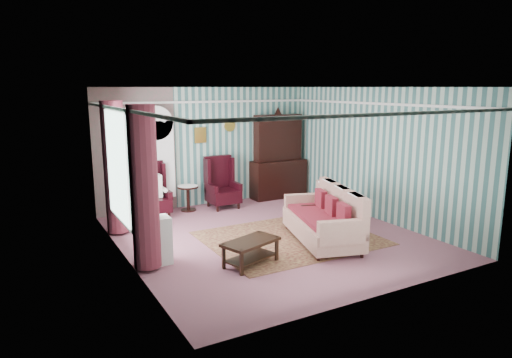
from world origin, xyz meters
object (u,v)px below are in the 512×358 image
seated_woman (152,192)px  sofa (322,216)px  wingback_left (152,190)px  wingback_right (223,183)px  round_side_table (188,198)px  nest_table (339,199)px  coffee_table (251,252)px  plant_stand (154,241)px  bookcase (157,165)px  dresser_hutch (279,154)px  floral_armchair (311,204)px

seated_woman → sofa: 3.95m
wingback_left → wingback_right: bearing=0.0°
seated_woman → round_side_table: size_ratio=1.97×
nest_table → coffee_table: size_ratio=0.56×
wingback_right → sofa: bearing=-79.9°
plant_stand → coffee_table: plant_stand is taller
wingback_left → wingback_right: size_ratio=1.00×
sofa → bookcase: bearing=46.5°
bookcase → seated_woman: bearing=-122.7°
bookcase → plant_stand: bookcase is taller
round_side_table → plant_stand: (-1.70, -2.90, 0.10)m
wingback_left → round_side_table: (0.90, 0.15, -0.33)m
wingback_right → round_side_table: (-0.85, 0.15, -0.33)m
wingback_right → coffee_table: wingback_right is taller
sofa → wingback_left: bearing=52.5°
dresser_hutch → round_side_table: bearing=-177.4°
bookcase → nest_table: 4.37m
seated_woman → coffee_table: 3.62m
plant_stand → dresser_hutch: bearing=35.1°
seated_woman → plant_stand: 2.87m
wingback_left → round_side_table: 0.97m
bookcase → dresser_hutch: dresser_hutch is taller
bookcase → nest_table: size_ratio=4.15×
seated_woman → plant_stand: seated_woman is taller
bookcase → seated_woman: bookcase is taller
bookcase → wingback_left: size_ratio=1.79×
sofa → floral_armchair: 1.04m
round_side_table → sofa: (1.42, -3.35, 0.21)m
plant_stand → coffee_table: size_ratio=0.83×
dresser_hutch → nest_table: dresser_hutch is taller
seated_woman → coffee_table: seated_woman is taller
wingback_right → floral_armchair: (0.99, -2.25, -0.14)m
wingback_right → seated_woman: bearing=180.0°
round_side_table → dresser_hutch: bearing=2.6°
wingback_left → seated_woman: bearing=0.0°
dresser_hutch → coffee_table: bearing=-127.2°
sofa → floral_armchair: bearing=-7.5°
seated_woman → plant_stand: bearing=-106.2°
floral_armchair → round_side_table: bearing=55.5°
wingback_right → dresser_hutch: bearing=8.8°
nest_table → sofa: bearing=-136.8°
nest_table → plant_stand: bearing=-166.2°
round_side_table → plant_stand: size_ratio=0.75×
bookcase → plant_stand: 3.39m
seated_woman → bookcase: bearing=57.3°
round_side_table → wingback_left: bearing=-170.5°
nest_table → coffee_table: 4.01m
dresser_hutch → seated_woman: 3.56m
wingback_left → floral_armchair: wingback_left is taller
dresser_hutch → sofa: (-1.18, -3.47, -0.67)m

